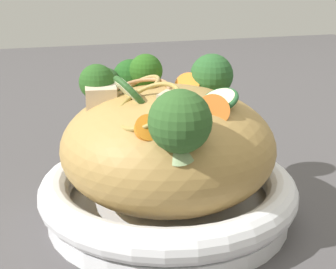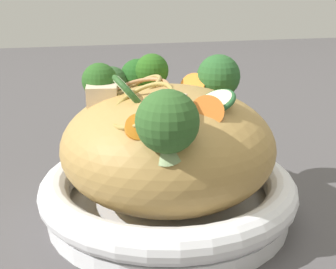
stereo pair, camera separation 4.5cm
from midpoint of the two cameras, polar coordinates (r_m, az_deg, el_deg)
ground_plane at (r=0.49m, az=-2.70°, el=-10.05°), size 3.00×3.00×0.00m
serving_bowl at (r=0.48m, az=-2.74°, el=-7.42°), size 0.26×0.26×0.05m
noodle_heap at (r=0.46m, az=-2.87°, el=-1.44°), size 0.22×0.22×0.13m
broccoli_florets at (r=0.46m, az=-4.10°, el=5.82°), size 0.19×0.24×0.06m
carrot_coins at (r=0.43m, az=-0.69°, el=3.99°), size 0.11×0.14×0.03m
zucchini_slices at (r=0.42m, az=-3.81°, el=4.77°), size 0.11×0.08×0.04m
chicken_chunks at (r=0.42m, az=-7.42°, el=4.18°), size 0.08×0.11×0.03m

